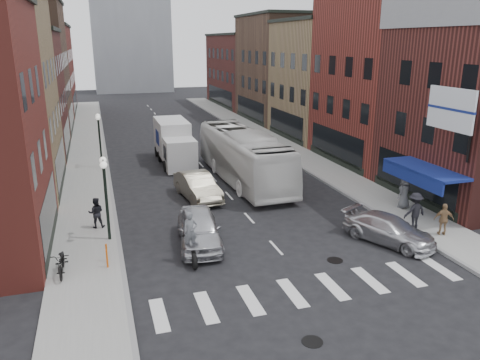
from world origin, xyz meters
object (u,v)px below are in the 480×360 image
(box_truck, at_px, (174,143))
(ped_right_c, at_px, (404,192))
(streetlamp_far, at_px, (99,131))
(sedan_left_far, at_px, (198,186))
(sedan_left_near, at_px, (199,229))
(ped_right_a, at_px, (415,211))
(ped_right_b, at_px, (444,219))
(transit_bus, at_px, (243,156))
(ped_left_solo, at_px, (96,213))
(curb_car, at_px, (389,229))
(billboard_sign, at_px, (452,110))
(parked_bicycle, at_px, (62,262))
(motorcycle_rider, at_px, (190,239))
(bike_rack, at_px, (107,256))
(streetlamp_near, at_px, (105,184))

(box_truck, relative_size, ped_right_c, 4.09)
(streetlamp_far, height_order, sedan_left_far, streetlamp_far)
(sedan_left_near, relative_size, ped_right_a, 2.54)
(sedan_left_near, relative_size, sedan_left_far, 1.00)
(ped_right_c, bearing_deg, ped_right_b, 62.40)
(box_truck, xyz_separation_m, transit_bus, (3.70, -6.17, 0.13))
(transit_bus, distance_m, ped_left_solo, 11.63)
(ped_right_b, bearing_deg, curb_car, 18.22)
(box_truck, height_order, sedan_left_far, box_truck)
(billboard_sign, relative_size, curb_car, 0.82)
(parked_bicycle, relative_size, ped_left_solo, 1.24)
(box_truck, xyz_separation_m, parked_bicycle, (-7.52, -17.11, -0.96))
(billboard_sign, xyz_separation_m, sedan_left_far, (-10.57, 8.55, -5.34))
(parked_bicycle, relative_size, ped_right_b, 1.22)
(sedan_left_near, xyz_separation_m, parked_bicycle, (-6.02, -1.42, -0.15))
(motorcycle_rider, distance_m, sedan_left_far, 8.53)
(billboard_sign, xyz_separation_m, ped_right_a, (-1.19, 0.33, -5.04))
(bike_rack, height_order, ped_right_b, ped_right_b)
(streetlamp_far, relative_size, transit_bus, 0.33)
(transit_bus, bearing_deg, ped_right_b, -63.99)
(sedan_left_far, xyz_separation_m, ped_right_a, (9.38, -8.22, 0.30))
(bike_rack, distance_m, ped_right_b, 15.92)
(streetlamp_far, height_order, ped_left_solo, streetlamp_far)
(ped_right_b, height_order, ped_right_c, ped_right_c)
(parked_bicycle, height_order, ped_left_solo, ped_left_solo)
(bike_rack, relative_size, ped_right_c, 0.43)
(billboard_sign, relative_size, streetlamp_near, 0.90)
(motorcycle_rider, xyz_separation_m, curb_car, (9.45, -0.79, -0.42))
(streetlamp_near, bearing_deg, ped_right_c, -1.44)
(transit_bus, relative_size, sedan_left_near, 2.62)
(box_truck, height_order, ped_right_a, box_truck)
(billboard_sign, distance_m, streetlamp_far, 23.92)
(sedan_left_near, bearing_deg, ped_right_c, 12.83)
(box_truck, relative_size, ped_left_solo, 4.78)
(box_truck, distance_m, motorcycle_rider, 17.47)
(motorcycle_rider, xyz_separation_m, ped_right_b, (12.32, -1.08, -0.13))
(curb_car, xyz_separation_m, ped_right_b, (2.87, -0.30, 0.30))
(sedan_left_far, bearing_deg, curb_car, -57.91)
(curb_car, relative_size, ped_right_b, 2.82)
(streetlamp_near, distance_m, motorcycle_rider, 4.97)
(streetlamp_near, bearing_deg, ped_right_b, -15.37)
(streetlamp_near, bearing_deg, sedan_left_near, -21.38)
(transit_bus, xyz_separation_m, ped_right_c, (6.93, -8.34, -0.68))
(bike_rack, distance_m, ped_right_c, 16.55)
(ped_right_b, bearing_deg, sedan_left_far, -18.33)
(bike_rack, height_order, sedan_left_far, sedan_left_far)
(box_truck, xyz_separation_m, ped_left_solo, (-6.09, -12.39, -0.68))
(streetlamp_near, xyz_separation_m, ped_left_solo, (-0.55, 1.72, -1.97))
(curb_car, height_order, parked_bicycle, curb_car)
(streetlamp_far, bearing_deg, billboard_sign, -47.59)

